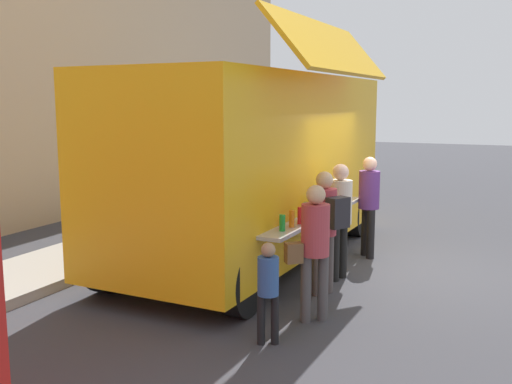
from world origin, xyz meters
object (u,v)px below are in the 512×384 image
(customer_rear_waiting, at_px, (314,241))
(customer_extra_browsing, at_px, (369,198))
(food_truck_main, at_px, (255,161))
(child_near_queue, at_px, (268,284))
(customer_mid_with_backpack, at_px, (326,220))
(trash_bin, at_px, (229,193))
(customer_front_ordering, at_px, (340,211))

(customer_rear_waiting, xyz_separation_m, customer_extra_browsing, (3.23, 0.12, 0.04))
(food_truck_main, distance_m, child_near_queue, 3.69)
(food_truck_main, bearing_deg, customer_mid_with_backpack, -126.39)
(trash_bin, bearing_deg, customer_front_ordering, -135.59)
(trash_bin, height_order, customer_front_ordering, customer_front_ordering)
(customer_mid_with_backpack, distance_m, customer_rear_waiting, 1.02)
(trash_bin, bearing_deg, child_near_queue, -149.50)
(customer_extra_browsing, bearing_deg, food_truck_main, -9.26)
(customer_mid_with_backpack, height_order, customer_rear_waiting, customer_mid_with_backpack)
(customer_rear_waiting, xyz_separation_m, child_near_queue, (-0.87, 0.23, -0.31))
(customer_mid_with_backpack, distance_m, customer_extra_browsing, 2.23)
(customer_mid_with_backpack, bearing_deg, trash_bin, -21.62)
(customer_extra_browsing, xyz_separation_m, child_near_queue, (-4.10, 0.10, -0.35))
(customer_front_ordering, distance_m, child_near_queue, 2.67)
(trash_bin, distance_m, customer_front_ordering, 5.67)
(customer_front_ordering, xyz_separation_m, customer_extra_browsing, (1.46, -0.08, -0.01))
(food_truck_main, relative_size, customer_front_ordering, 3.65)
(customer_front_ordering, distance_m, customer_extra_browsing, 1.46)
(food_truck_main, xyz_separation_m, customer_extra_browsing, (0.93, -1.72, -0.64))
(food_truck_main, relative_size, customer_rear_waiting, 3.80)
(customer_front_ordering, xyz_separation_m, child_near_queue, (-2.64, 0.02, -0.36))
(customer_mid_with_backpack, xyz_separation_m, customer_extra_browsing, (2.23, -0.05, -0.02))
(food_truck_main, bearing_deg, child_near_queue, -151.34)
(food_truck_main, bearing_deg, customer_rear_waiting, -139.71)
(customer_front_ordering, bearing_deg, food_truck_main, -5.05)
(customer_rear_waiting, bearing_deg, child_near_queue, 124.89)
(trash_bin, height_order, child_near_queue, child_near_queue)
(child_near_queue, bearing_deg, customer_front_ordering, -27.67)
(child_near_queue, bearing_deg, customer_mid_with_backpack, -28.83)
(customer_mid_with_backpack, relative_size, customer_extra_browsing, 0.99)
(food_truck_main, xyz_separation_m, customer_mid_with_backpack, (-1.30, -1.66, -0.63))
(food_truck_main, relative_size, child_near_queue, 5.55)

